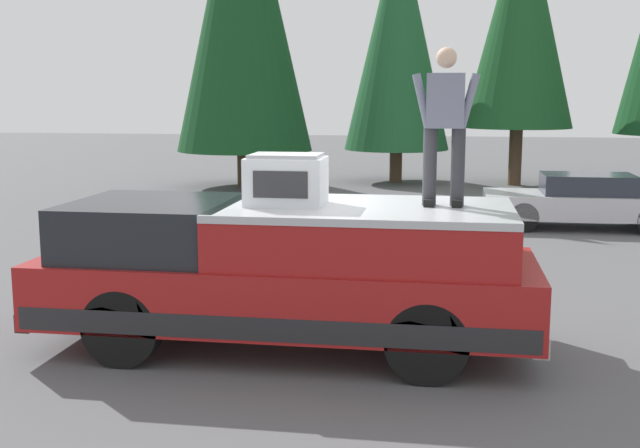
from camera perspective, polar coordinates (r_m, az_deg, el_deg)
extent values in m
plane|color=#565659|center=(9.46, -0.63, -8.12)|extent=(90.00, 90.00, 0.00)
cube|color=maroon|center=(8.88, -2.43, -4.62)|extent=(2.00, 5.50, 0.70)
cube|color=#232326|center=(8.93, -2.42, -5.82)|extent=(2.01, 5.39, 0.24)
cube|color=black|center=(9.16, -11.77, -0.21)|extent=(1.84, 1.87, 0.60)
cube|color=maroon|center=(8.62, 3.28, -0.90)|extent=(1.92, 3.19, 0.52)
cube|color=#B7BABF|center=(8.57, 3.30, 1.07)|extent=(1.94, 3.19, 0.08)
cube|color=#232326|center=(9.83, -18.05, -5.32)|extent=(1.96, 0.16, 0.20)
cube|color=#B2B5BA|center=(8.83, 15.08, -6.83)|extent=(1.96, 0.16, 0.20)
cylinder|color=black|center=(8.63, -14.09, -7.23)|extent=(0.30, 0.84, 0.84)
cylinder|color=black|center=(10.16, -10.33, -4.58)|extent=(0.30, 0.84, 0.84)
cylinder|color=black|center=(7.97, 7.77, -8.44)|extent=(0.30, 0.84, 0.84)
cylinder|color=black|center=(9.60, 8.02, -5.34)|extent=(0.30, 0.84, 0.84)
cube|color=silver|center=(8.59, -2.46, 3.12)|extent=(0.64, 0.84, 0.52)
cube|color=#2D2D30|center=(8.28, -2.90, 2.87)|extent=(0.01, 0.59, 0.29)
cube|color=#99999E|center=(8.56, -2.47, 4.98)|extent=(0.58, 0.76, 0.04)
cylinder|color=#333338|center=(8.61, 9.97, 4.07)|extent=(0.15, 0.15, 0.84)
cube|color=black|center=(8.61, 9.90, 1.53)|extent=(0.26, 0.11, 0.08)
cylinder|color=#333338|center=(8.61, 7.97, 4.12)|extent=(0.15, 0.15, 0.84)
cube|color=black|center=(8.62, 7.90, 1.58)|extent=(0.26, 0.11, 0.08)
cube|color=gray|center=(8.57, 9.09, 8.82)|extent=(0.24, 0.40, 0.58)
sphere|color=beige|center=(8.58, 9.17, 11.83)|extent=(0.22, 0.22, 0.22)
cylinder|color=gray|center=(8.55, 10.75, 8.78)|extent=(0.09, 0.23, 0.58)
cylinder|color=gray|center=(8.55, 7.43, 8.86)|extent=(0.09, 0.23, 0.58)
cube|color=silver|center=(17.74, 18.45, 1.30)|extent=(1.64, 4.10, 0.50)
cube|color=#282D38|center=(17.71, 18.85, 2.77)|extent=(1.31, 1.89, 0.42)
cylinder|color=black|center=(16.90, 14.56, 0.48)|extent=(0.20, 0.62, 0.62)
cylinder|color=black|center=(18.32, 14.14, 1.18)|extent=(0.20, 0.62, 0.62)
cylinder|color=black|center=(18.72, 21.92, 0.95)|extent=(0.20, 0.62, 0.62)
cylinder|color=#4C3826|center=(25.48, 13.98, 4.77)|extent=(0.40, 0.40, 1.80)
cone|color=#194C23|center=(25.51, 14.38, 14.55)|extent=(3.36, 3.36, 6.89)
cylinder|color=#4C3826|center=(25.73, 5.52, 4.24)|extent=(0.40, 0.40, 1.07)
cone|color=#1E562D|center=(25.69, 5.67, 13.51)|extent=(3.36, 3.36, 7.24)
cylinder|color=#4C3826|center=(24.47, -5.44, 4.03)|extent=(0.50, 0.50, 1.12)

